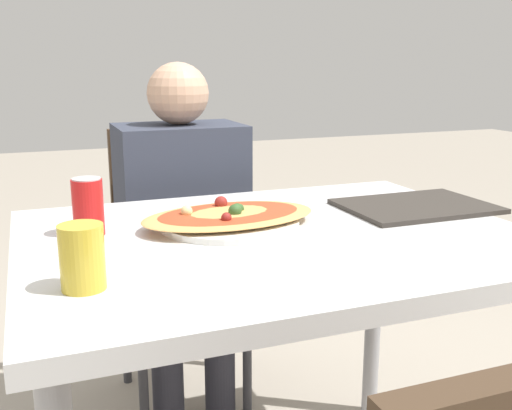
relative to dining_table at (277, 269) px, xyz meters
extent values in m
cube|color=silver|center=(0.00, 0.00, 0.06)|extent=(1.10, 0.84, 0.04)
cylinder|color=#99999E|center=(-0.49, 0.36, -0.32)|extent=(0.05, 0.05, 0.73)
cylinder|color=#99999E|center=(0.49, 0.36, -0.32)|extent=(0.05, 0.05, 0.73)
cube|color=#3F2D1E|center=(-0.06, 0.68, -0.26)|extent=(0.40, 0.40, 0.04)
cube|color=#3F2D1E|center=(-0.06, 0.86, -0.01)|extent=(0.38, 0.03, 0.48)
cylinder|color=#38383D|center=(0.11, 0.51, -0.49)|extent=(0.03, 0.03, 0.40)
cylinder|color=#38383D|center=(-0.23, 0.51, -0.49)|extent=(0.03, 0.03, 0.40)
cylinder|color=#38383D|center=(0.11, 0.85, -0.49)|extent=(0.03, 0.03, 0.40)
cylinder|color=#38383D|center=(-0.23, 0.85, -0.49)|extent=(0.03, 0.03, 0.40)
cylinder|color=#2D2D38|center=(0.03, 0.54, -0.47)|extent=(0.10, 0.10, 0.44)
cylinder|color=#2D2D38|center=(-0.14, 0.54, -0.47)|extent=(0.10, 0.10, 0.44)
cube|color=#333847|center=(-0.06, 0.65, 0.01)|extent=(0.39, 0.27, 0.51)
sphere|color=tan|center=(-0.06, 0.65, 0.35)|extent=(0.19, 0.19, 0.19)
cylinder|color=white|center=(-0.08, 0.09, 0.09)|extent=(0.32, 0.32, 0.01)
ellipsoid|color=tan|center=(-0.08, 0.09, 0.11)|extent=(0.43, 0.27, 0.02)
ellipsoid|color=#B24223|center=(-0.08, 0.09, 0.11)|extent=(0.35, 0.22, 0.01)
sphere|color=#335928|center=(-0.06, 0.10, 0.12)|extent=(0.03, 0.03, 0.03)
sphere|color=beige|center=(-0.17, 0.11, 0.12)|extent=(0.03, 0.03, 0.03)
sphere|color=maroon|center=(-0.11, 0.03, 0.12)|extent=(0.02, 0.02, 0.02)
sphere|color=#335928|center=(-0.07, 0.07, 0.12)|extent=(0.03, 0.03, 0.03)
sphere|color=maroon|center=(-0.08, 0.16, 0.12)|extent=(0.03, 0.03, 0.03)
sphere|color=#335928|center=(-0.05, 0.10, 0.12)|extent=(0.02, 0.02, 0.02)
cylinder|color=red|center=(-0.39, 0.13, 0.15)|extent=(0.07, 0.07, 0.12)
cylinder|color=silver|center=(-0.39, 0.13, 0.21)|extent=(0.06, 0.06, 0.00)
cylinder|color=gold|center=(-0.43, -0.19, 0.14)|extent=(0.07, 0.07, 0.11)
cube|color=#332D28|center=(0.42, 0.08, 0.09)|extent=(0.37, 0.26, 0.01)
camera|label=1|loc=(-0.50, -1.16, 0.45)|focal=42.00mm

